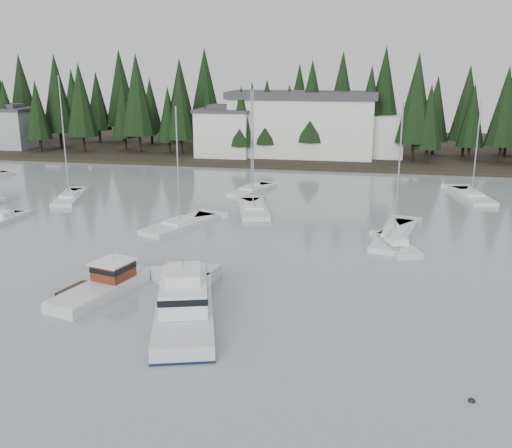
{
  "coord_description": "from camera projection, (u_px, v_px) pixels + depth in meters",
  "views": [
    {
      "loc": [
        6.23,
        -16.43,
        15.52
      ],
      "look_at": [
        -2.79,
        29.6,
        2.5
      ],
      "focal_mm": 40.0,
      "sensor_mm": 36.0,
      "label": 1
    }
  ],
  "objects": [
    {
      "name": "harbor_inn",
      "position": [
        314.0,
        125.0,
        97.7
      ],
      "size": [
        29.5,
        11.5,
        10.9
      ],
      "color": "silver",
      "rests_on": "ground"
    },
    {
      "name": "sailboat_6",
      "position": [
        69.0,
        199.0,
        68.64
      ],
      "size": [
        4.87,
        9.1,
        15.03
      ],
      "rotation": [
        0.0,
        0.0,
        1.86
      ],
      "color": "silver",
      "rests_on": "ground"
    },
    {
      "name": "house_far_west",
      "position": [
        11.0,
        127.0,
        107.37
      ],
      "size": [
        8.48,
        7.42,
        8.25
      ],
      "color": "#999EA0",
      "rests_on": "ground"
    },
    {
      "name": "runabout_1",
      "position": [
        396.0,
        246.0,
        50.41
      ],
      "size": [
        4.34,
        7.08,
        1.42
      ],
      "rotation": [
        0.0,
        0.0,
        1.91
      ],
      "color": "silver",
      "rests_on": "ground"
    },
    {
      "name": "lobster_boat_brown",
      "position": [
        102.0,
        288.0,
        40.16
      ],
      "size": [
        5.4,
        8.5,
        4.0
      ],
      "rotation": [
        0.0,
        0.0,
        1.31
      ],
      "color": "silver",
      "rests_on": "ground"
    },
    {
      "name": "house_west",
      "position": [
        224.0,
        132.0,
        97.63
      ],
      "size": [
        9.54,
        7.42,
        8.75
      ],
      "color": "silver",
      "rests_on": "ground"
    },
    {
      "name": "far_shore_land",
      "position": [
        335.0,
        147.0,
        112.56
      ],
      "size": [
        240.0,
        54.0,
        1.0
      ],
      "primitive_type": "cube",
      "color": "black",
      "rests_on": "ground"
    },
    {
      "name": "sailboat_0",
      "position": [
        180.0,
        226.0,
        57.01
      ],
      "size": [
        6.14,
        9.49,
        12.41
      ],
      "rotation": [
        0.0,
        0.0,
        1.18
      ],
      "color": "silver",
      "rests_on": "ground"
    },
    {
      "name": "mooring_buoy_dark",
      "position": [
        472.0,
        401.0,
        27.32
      ],
      "size": [
        0.36,
        0.36,
        0.36
      ],
      "primitive_type": "sphere",
      "color": "black",
      "rests_on": "ground"
    },
    {
      "name": "sailboat_10",
      "position": [
        251.0,
        191.0,
        72.72
      ],
      "size": [
        5.03,
        8.83,
        13.73
      ],
      "rotation": [
        0.0,
        0.0,
        1.26
      ],
      "color": "silver",
      "rests_on": "ground"
    },
    {
      "name": "cabin_cruiser_center",
      "position": [
        184.0,
        307.0,
        36.14
      ],
      "size": [
        6.73,
        12.04,
        4.94
      ],
      "rotation": [
        0.0,
        0.0,
        1.86
      ],
      "color": "silver",
      "rests_on": "ground"
    },
    {
      "name": "sailboat_4",
      "position": [
        471.0,
        197.0,
        69.5
      ],
      "size": [
        4.67,
        9.84,
        12.11
      ],
      "rotation": [
        0.0,
        0.0,
        1.75
      ],
      "color": "silver",
      "rests_on": "ground"
    },
    {
      "name": "conifer_treeline",
      "position": [
        332.0,
        156.0,
        102.16
      ],
      "size": [
        200.0,
        22.0,
        20.0
      ],
      "primitive_type": null,
      "color": "black",
      "rests_on": "ground"
    },
    {
      "name": "runabout_0",
      "position": [
        3.0,
        220.0,
        58.94
      ],
      "size": [
        2.52,
        5.65,
        1.42
      ],
      "rotation": [
        0.0,
        0.0,
        1.51
      ],
      "color": "silver",
      "rests_on": "ground"
    },
    {
      "name": "sailboat_5",
      "position": [
        394.0,
        237.0,
        53.31
      ],
      "size": [
        4.93,
        11.23,
        13.01
      ],
      "rotation": [
        0.0,
        0.0,
        1.36
      ],
      "color": "silver",
      "rests_on": "ground"
    },
    {
      "name": "sailboat_8",
      "position": [
        253.0,
        210.0,
        63.18
      ],
      "size": [
        5.32,
        9.58,
        13.75
      ],
      "rotation": [
        0.0,
        0.0,
        1.85
      ],
      "color": "silver",
      "rests_on": "ground"
    }
  ]
}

